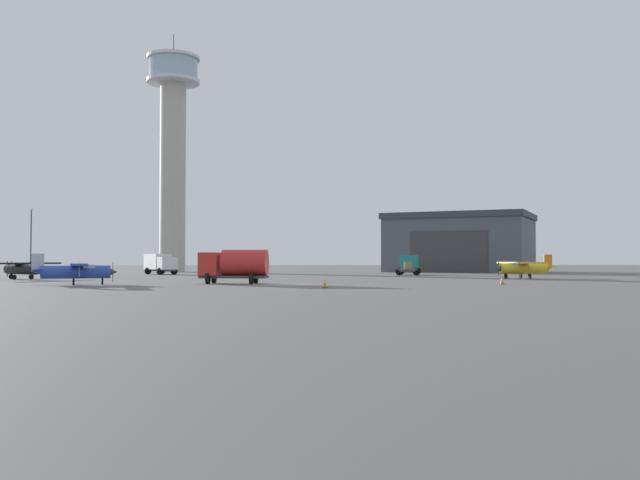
# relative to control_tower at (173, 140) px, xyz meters

# --- Properties ---
(ground_plane) EXTENTS (400.00, 400.00, 0.00)m
(ground_plane) POSITION_rel_control_tower_xyz_m (19.27, -62.28, -23.26)
(ground_plane) COLOR #60605E
(control_tower) EXTENTS (9.25, 9.25, 42.08)m
(control_tower) POSITION_rel_control_tower_xyz_m (0.00, 0.00, 0.00)
(control_tower) COLOR #B2AD9E
(control_tower) RESTS_ON ground_plane
(hangar) EXTENTS (29.75, 27.59, 10.07)m
(hangar) POSITION_rel_control_tower_xyz_m (50.51, -3.80, -18.20)
(hangar) COLOR #4C5159
(hangar) RESTS_ON ground_plane
(airplane_yellow) EXTENTS (7.27, 9.29, 2.73)m
(airplane_yellow) POSITION_rel_control_tower_xyz_m (46.34, -45.35, -21.98)
(airplane_yellow) COLOR gold
(airplane_yellow) RESTS_ON ground_plane
(airplane_blue) EXTENTS (7.02, 8.96, 2.65)m
(airplane_blue) POSITION_rel_control_tower_xyz_m (1.10, -62.01, -22.02)
(airplane_blue) COLOR #2847A8
(airplane_blue) RESTS_ON ground_plane
(airplane_black) EXTENTS (7.09, 7.70, 2.66)m
(airplane_black) POSITION_rel_control_tower_xyz_m (-9.24, -45.43, -22.02)
(airplane_black) COLOR black
(airplane_black) RESTS_ON ground_plane
(truck_flatbed_teal) EXTENTS (4.24, 6.60, 2.74)m
(truck_flatbed_teal) POSITION_rel_control_tower_xyz_m (36.61, -27.49, -21.94)
(truck_flatbed_teal) COLOR #38383D
(truck_flatbed_teal) RESTS_ON ground_plane
(truck_box_white) EXTENTS (5.51, 6.49, 2.95)m
(truck_box_white) POSITION_rel_control_tower_xyz_m (1.48, -21.53, -21.61)
(truck_box_white) COLOR #38383D
(truck_box_white) RESTS_ON ground_plane
(truck_fuel_tanker_red) EXTENTS (6.21, 3.86, 3.04)m
(truck_fuel_tanker_red) POSITION_rel_control_tower_xyz_m (14.45, -60.20, -21.56)
(truck_fuel_tanker_red) COLOR #38383D
(truck_fuel_tanker_red) RESTS_ON ground_plane
(light_post_west) EXTENTS (0.44, 0.44, 9.83)m
(light_post_west) POSITION_rel_control_tower_xyz_m (-18.16, -17.44, -17.49)
(light_post_west) COLOR #38383D
(light_post_west) RESTS_ON ground_plane
(traffic_cone_near_left) EXTENTS (0.36, 0.36, 0.68)m
(traffic_cone_near_left) POSITION_rel_control_tower_xyz_m (37.78, -62.90, -22.92)
(traffic_cone_near_left) COLOR black
(traffic_cone_near_left) RESTS_ON ground_plane
(traffic_cone_near_right) EXTENTS (0.36, 0.36, 0.67)m
(traffic_cone_near_right) POSITION_rel_control_tower_xyz_m (21.85, -69.26, -22.93)
(traffic_cone_near_right) COLOR black
(traffic_cone_near_right) RESTS_ON ground_plane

